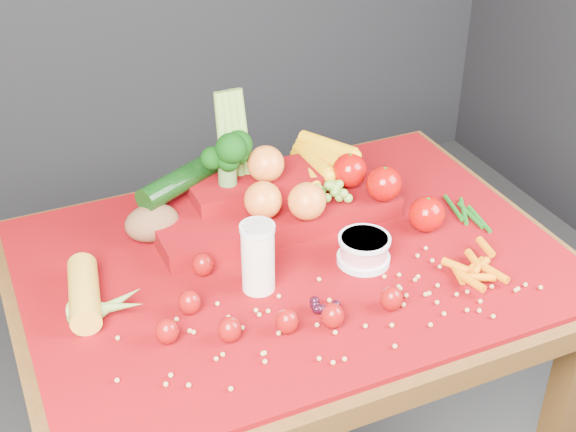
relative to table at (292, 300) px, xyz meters
name	(u,v)px	position (x,y,z in m)	size (l,w,h in m)	color
table	(292,300)	(0.00, 0.00, 0.00)	(1.10, 0.80, 0.75)	#38230C
red_cloth	(292,260)	(0.00, 0.00, 0.10)	(1.05, 0.75, 0.01)	#650304
milk_glass	(258,255)	(-0.10, -0.06, 0.18)	(0.07, 0.07, 0.14)	silver
yogurt_bowl	(364,249)	(0.12, -0.07, 0.14)	(0.11, 0.11, 0.06)	silver
strawberry_scatter	(257,307)	(-0.13, -0.15, 0.13)	(0.44, 0.28, 0.05)	#84000C
dark_grape_cluster	(325,305)	(-0.01, -0.18, 0.12)	(0.06, 0.05, 0.03)	black
soybean_scatter	(337,315)	(0.00, -0.20, 0.11)	(0.84, 0.24, 0.01)	#AF864B
corn_ear	(100,303)	(-0.39, -0.01, 0.13)	(0.21, 0.25, 0.06)	gold
potato	(152,223)	(-0.23, 0.18, 0.15)	(0.11, 0.08, 0.08)	brown
baby_carrot_pile	(479,266)	(0.31, -0.19, 0.12)	(0.17, 0.17, 0.03)	#CB6107
green_bean_pile	(466,213)	(0.41, -0.01, 0.11)	(0.14, 0.12, 0.01)	#135012
produce_mound	(279,192)	(0.04, 0.15, 0.17)	(0.60, 0.38, 0.27)	#650304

